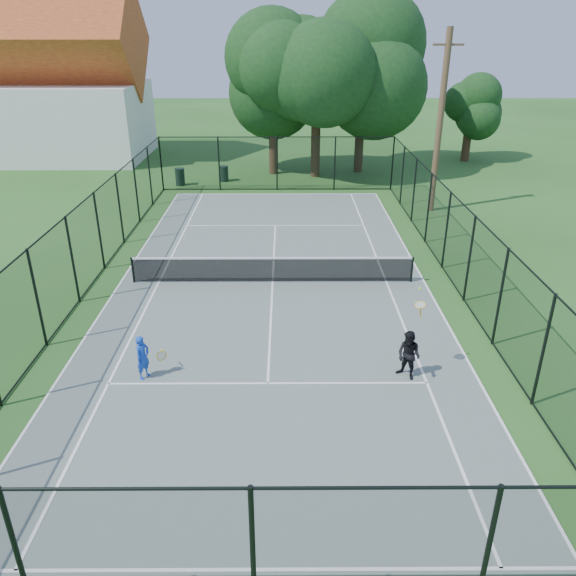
{
  "coord_description": "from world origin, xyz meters",
  "views": [
    {
      "loc": [
        0.46,
        -18.49,
        8.36
      ],
      "look_at": [
        0.54,
        -3.0,
        1.2
      ],
      "focal_mm": 35.0,
      "sensor_mm": 36.0,
      "label": 1
    }
  ],
  "objects_px": {
    "trash_bin_right": "(224,174)",
    "utility_pole": "(440,123)",
    "tennis_net": "(273,269)",
    "player_blue": "(143,357)",
    "player_black": "(409,355)",
    "trash_bin_left": "(180,177)"
  },
  "relations": [
    {
      "from": "trash_bin_right",
      "to": "utility_pole",
      "type": "xyz_separation_m",
      "value": [
        11.07,
        -6.04,
        3.85
      ]
    },
    {
      "from": "tennis_net",
      "to": "player_blue",
      "type": "height_order",
      "value": "player_blue"
    },
    {
      "from": "player_blue",
      "to": "player_black",
      "type": "distance_m",
      "value": 6.86
    },
    {
      "from": "utility_pole",
      "to": "player_blue",
      "type": "bearing_deg",
      "value": -126.28
    },
    {
      "from": "player_blue",
      "to": "player_black",
      "type": "height_order",
      "value": "player_black"
    },
    {
      "from": "tennis_net",
      "to": "player_black",
      "type": "height_order",
      "value": "player_black"
    },
    {
      "from": "trash_bin_right",
      "to": "tennis_net",
      "type": "bearing_deg",
      "value": -77.87
    },
    {
      "from": "player_black",
      "to": "utility_pole",
      "type": "bearing_deg",
      "value": 74.47
    },
    {
      "from": "trash_bin_right",
      "to": "player_blue",
      "type": "height_order",
      "value": "player_blue"
    },
    {
      "from": "player_black",
      "to": "player_blue",
      "type": "bearing_deg",
      "value": 179.53
    },
    {
      "from": "player_blue",
      "to": "player_black",
      "type": "bearing_deg",
      "value": -0.47
    },
    {
      "from": "trash_bin_left",
      "to": "utility_pole",
      "type": "xyz_separation_m",
      "value": [
        13.54,
        -5.07,
        3.8
      ]
    },
    {
      "from": "tennis_net",
      "to": "utility_pole",
      "type": "bearing_deg",
      "value": 48.95
    },
    {
      "from": "trash_bin_right",
      "to": "player_black",
      "type": "xyz_separation_m",
      "value": [
        6.87,
        -21.18,
        0.28
      ]
    },
    {
      "from": "tennis_net",
      "to": "trash_bin_right",
      "type": "height_order",
      "value": "tennis_net"
    },
    {
      "from": "tennis_net",
      "to": "trash_bin_right",
      "type": "xyz_separation_m",
      "value": [
        -3.23,
        15.04,
        -0.12
      ]
    },
    {
      "from": "player_blue",
      "to": "trash_bin_right",
      "type": "bearing_deg",
      "value": 90.02
    },
    {
      "from": "utility_pole",
      "to": "tennis_net",
      "type": "bearing_deg",
      "value": -131.05
    },
    {
      "from": "tennis_net",
      "to": "player_blue",
      "type": "distance_m",
      "value": 6.88
    },
    {
      "from": "tennis_net",
      "to": "player_blue",
      "type": "xyz_separation_m",
      "value": [
        -3.23,
        -6.08,
        0.08
      ]
    },
    {
      "from": "utility_pole",
      "to": "trash_bin_left",
      "type": "bearing_deg",
      "value": 159.48
    },
    {
      "from": "player_blue",
      "to": "player_black",
      "type": "relative_size",
      "value": 0.5
    }
  ]
}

